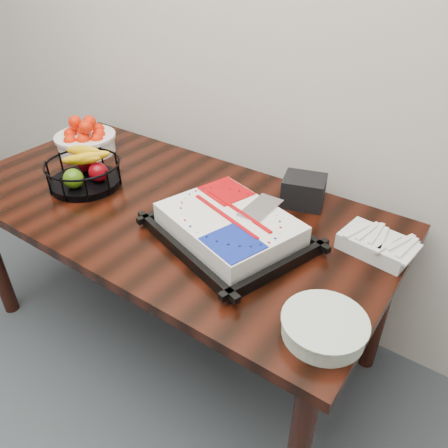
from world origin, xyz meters
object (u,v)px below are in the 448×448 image
Objects in this scene: cake_tray at (229,228)px; fruit_basket at (84,171)px; napkin_box at (304,191)px; table at (168,222)px; tangerine_bowl at (85,137)px; plate_stack at (324,327)px.

fruit_basket is (-0.72, -0.03, 0.02)m from cake_tray.
napkin_box is at bearing 25.99° from fruit_basket.
tangerine_bowl is (-0.64, 0.15, 0.16)m from table.
fruit_basket reaches higher than table.
cake_tray is 1.00m from tangerine_bowl.
tangerine_bowl is 1.49m from plate_stack.
cake_tray reaches higher than plate_stack.
fruit_basket is 0.91m from napkin_box.
tangerine_bowl is 1.80× the size of napkin_box.
plate_stack reaches higher than table.
cake_tray is at bearing 2.54° from fruit_basket.
table is 0.42m from fruit_basket.
fruit_basket is (0.26, -0.23, -0.01)m from tangerine_bowl.
cake_tray is 2.13× the size of tangerine_bowl.
cake_tray is 2.63× the size of plate_stack.
tangerine_bowl reaches higher than cake_tray.
tangerine_bowl is (-0.98, 0.20, 0.03)m from cake_tray.
table is 7.75× the size of plate_stack.
tangerine_bowl is 0.92× the size of fruit_basket.
fruit_basket is at bearing -41.32° from tangerine_bowl.
table is 0.56m from napkin_box.
table is 0.85m from plate_stack.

